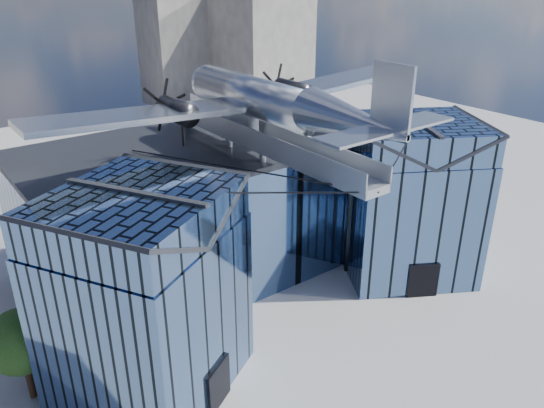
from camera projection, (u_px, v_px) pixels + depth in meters
ground_plane at (289, 308)px, 36.59m from camera, size 120.00×120.00×0.00m
museum at (240, 208)px, 38.55m from camera, size 32.88×24.50×17.60m
bg_towers at (60, 62)px, 70.02m from camera, size 77.00×24.50×26.00m
tree_plaza_w at (21, 342)px, 27.60m from camera, size 4.61×4.61×5.50m
tree_plaza_e at (444, 176)px, 48.83m from camera, size 3.72×3.72×5.71m
tree_side_e at (447, 179)px, 48.28m from camera, size 3.79×3.79×5.72m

